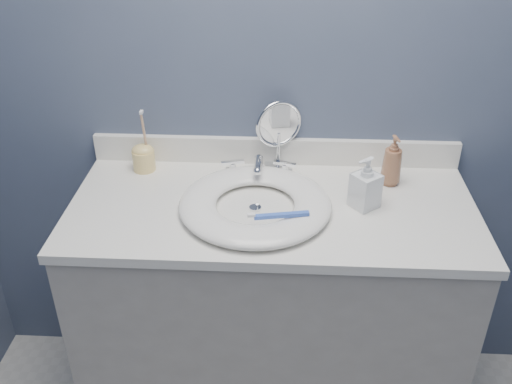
# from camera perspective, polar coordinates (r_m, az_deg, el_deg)

# --- Properties ---
(back_wall) EXTENTS (2.20, 0.02, 2.40)m
(back_wall) POSITION_cam_1_polar(r_m,az_deg,el_deg) (1.82, 2.05, 12.03)
(back_wall) COLOR #465169
(back_wall) RESTS_ON ground
(vanity_cabinet) EXTENTS (1.20, 0.55, 0.85)m
(vanity_cabinet) POSITION_cam_1_polar(r_m,az_deg,el_deg) (1.99, 1.45, -12.33)
(vanity_cabinet) COLOR #AEA89F
(vanity_cabinet) RESTS_ON ground
(countertop) EXTENTS (1.22, 0.57, 0.03)m
(countertop) POSITION_cam_1_polar(r_m,az_deg,el_deg) (1.72, 1.64, -1.66)
(countertop) COLOR white
(countertop) RESTS_ON vanity_cabinet
(backsplash) EXTENTS (1.22, 0.02, 0.09)m
(backsplash) POSITION_cam_1_polar(r_m,az_deg,el_deg) (1.92, 1.89, 4.13)
(backsplash) COLOR white
(backsplash) RESTS_ON countertop
(basin) EXTENTS (0.45, 0.45, 0.04)m
(basin) POSITION_cam_1_polar(r_m,az_deg,el_deg) (1.68, -0.08, -1.19)
(basin) COLOR white
(basin) RESTS_ON countertop
(drain) EXTENTS (0.04, 0.04, 0.01)m
(drain) POSITION_cam_1_polar(r_m,az_deg,el_deg) (1.69, -0.08, -1.62)
(drain) COLOR silver
(drain) RESTS_ON countertop
(faucet) EXTENTS (0.25, 0.13, 0.07)m
(faucet) POSITION_cam_1_polar(r_m,az_deg,el_deg) (1.84, 0.25, 2.32)
(faucet) COLOR silver
(faucet) RESTS_ON countertop
(makeup_mirror) EXTENTS (0.15, 0.09, 0.24)m
(makeup_mirror) POSITION_cam_1_polar(r_m,az_deg,el_deg) (1.86, 2.28, 6.06)
(makeup_mirror) COLOR silver
(makeup_mirror) RESTS_ON countertop
(soap_bottle_amber) EXTENTS (0.08, 0.08, 0.16)m
(soap_bottle_amber) POSITION_cam_1_polar(r_m,az_deg,el_deg) (1.83, 13.48, 3.08)
(soap_bottle_amber) COLOR #956143
(soap_bottle_amber) RESTS_ON countertop
(soap_bottle_clear) EXTENTS (0.10, 0.10, 0.16)m
(soap_bottle_clear) POSITION_cam_1_polar(r_m,az_deg,el_deg) (1.69, 10.94, 0.92)
(soap_bottle_clear) COLOR white
(soap_bottle_clear) RESTS_ON countertop
(toothbrush_holder) EXTENTS (0.07, 0.07, 0.21)m
(toothbrush_holder) POSITION_cam_1_polar(r_m,az_deg,el_deg) (1.91, -11.19, 3.51)
(toothbrush_holder) COLOR #FBD97D
(toothbrush_holder) RESTS_ON countertop
(toothbrush_lying) EXTENTS (0.17, 0.05, 0.02)m
(toothbrush_lying) POSITION_cam_1_polar(r_m,az_deg,el_deg) (1.58, 2.33, -2.36)
(toothbrush_lying) COLOR blue
(toothbrush_lying) RESTS_ON basin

